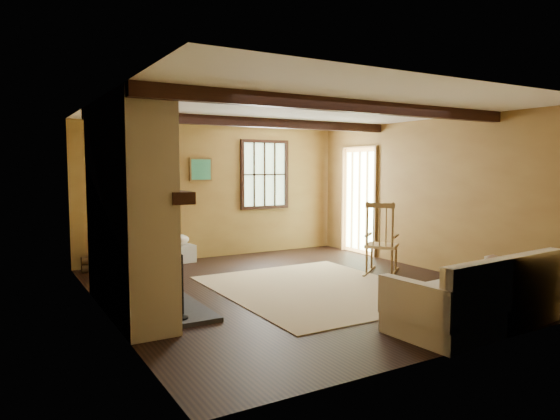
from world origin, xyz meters
TOP-DOWN VIEW (x-y plane):
  - ground at (0.00, 0.00)m, footprint 5.50×5.50m
  - room_envelope at (0.22, 0.26)m, footprint 5.02×5.52m
  - fireplace at (-2.23, -0.00)m, footprint 1.02×2.30m
  - rug at (0.20, -0.20)m, footprint 2.50×3.00m
  - rocking_chair at (1.61, 0.10)m, footprint 0.90×0.83m
  - sofa at (0.73, -2.37)m, footprint 1.98×1.00m
  - firewood_pile at (-2.04, 2.46)m, footprint 0.70×0.13m
  - laundry_basket at (-0.80, 2.55)m, footprint 0.54×0.44m
  - basket_pillow at (-0.80, 2.55)m, footprint 0.41×0.35m
  - armchair at (-1.49, 2.11)m, footprint 1.04×1.05m

SIDE VIEW (x-z plane):
  - ground at x=0.00m, z-range 0.00..0.00m
  - rug at x=0.20m, z-range 0.00..0.01m
  - firewood_pile at x=-2.04m, z-range 0.00..0.26m
  - laundry_basket at x=-0.80m, z-range 0.00..0.30m
  - sofa at x=0.73m, z-range -0.11..0.67m
  - armchair at x=-1.49m, z-range 0.00..0.71m
  - basket_pillow at x=-0.80m, z-range 0.30..0.49m
  - rocking_chair at x=1.61m, z-range -0.09..1.03m
  - fireplace at x=-2.23m, z-range -0.10..2.30m
  - room_envelope at x=0.22m, z-range 0.41..2.85m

